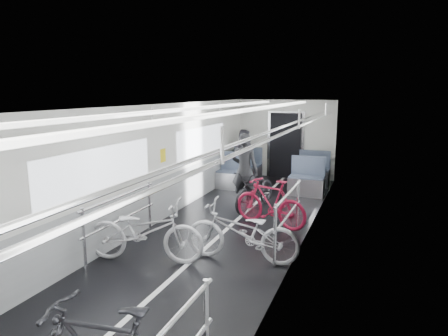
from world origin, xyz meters
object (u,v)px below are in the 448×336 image
object	(u,v)px
bike_right_mid	(242,232)
person_seated	(243,155)
bike_left_far	(145,231)
person_standing	(245,170)
bike_right_far	(270,203)
bike_aisle	(256,190)

from	to	relation	value
bike_right_mid	person_seated	xyz separation A→B (m)	(-1.80, 5.47, 0.30)
bike_left_far	person_seated	size ratio (longest dim) A/B	1.22
bike_right_mid	person_standing	xyz separation A→B (m)	(-0.92, 2.94, 0.39)
bike_right_mid	person_standing	size ratio (longest dim) A/B	1.05
bike_left_far	person_seated	xyz separation A→B (m)	(-0.38, 6.01, 0.28)
bike_right_far	person_standing	world-z (taller)	person_standing
bike_aisle	person_seated	size ratio (longest dim) A/B	1.11
bike_right_far	bike_aisle	size ratio (longest dim) A/B	0.93
bike_right_far	person_standing	size ratio (longest dim) A/B	0.93
bike_left_far	person_standing	world-z (taller)	person_standing
bike_left_far	bike_right_mid	distance (m)	1.52
bike_left_far	bike_right_far	world-z (taller)	bike_left_far
bike_left_far	person_seated	bearing A→B (deg)	-8.84
bike_right_mid	bike_aisle	distance (m)	2.91
bike_right_far	person_seated	distance (m)	4.09
bike_right_mid	person_standing	distance (m)	3.11
person_seated	bike_right_far	bearing A→B (deg)	119.72
person_standing	person_seated	bearing A→B (deg)	-69.36
bike_right_far	person_seated	world-z (taller)	person_seated
bike_right_far	person_standing	bearing A→B (deg)	-124.28
bike_left_far	bike_aisle	distance (m)	3.48
bike_aisle	person_seated	world-z (taller)	person_seated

